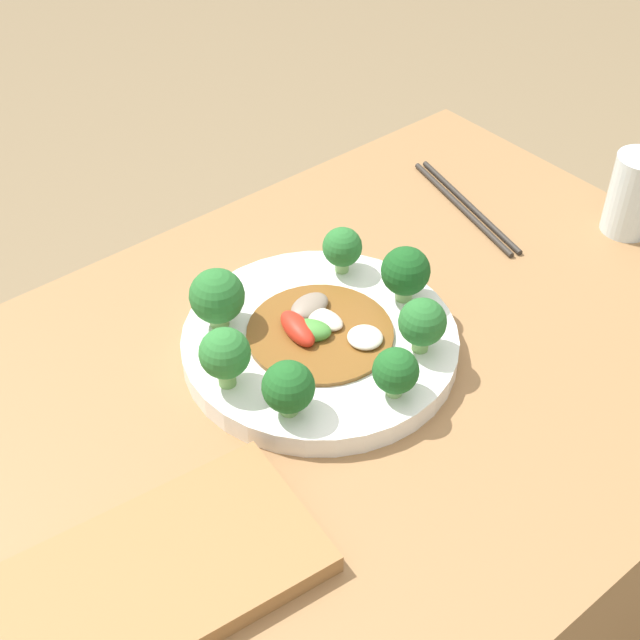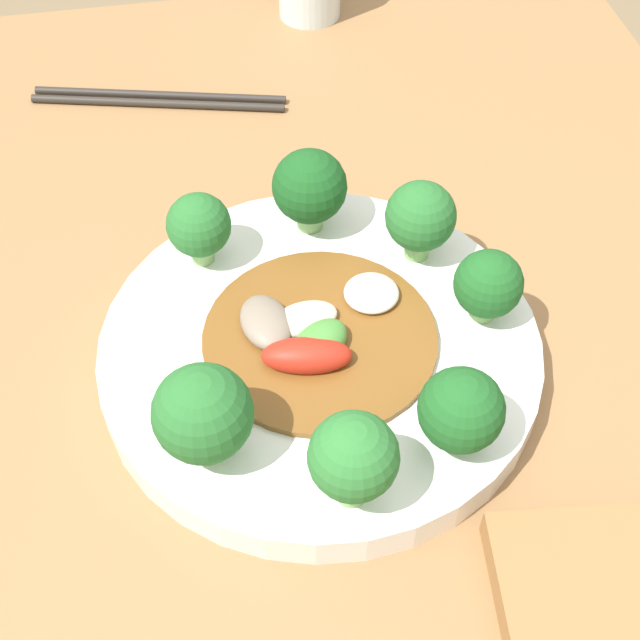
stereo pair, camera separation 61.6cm
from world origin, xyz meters
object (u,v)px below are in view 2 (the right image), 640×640
(plate, at_px, (320,352))
(broccoli_northeast, at_px, (461,411))
(broccoli_east, at_px, (353,458))
(broccoli_northwest, at_px, (420,217))
(broccoli_southwest, at_px, (199,226))
(chopsticks, at_px, (159,99))
(broccoli_west, at_px, (310,187))
(broccoli_north, at_px, (488,285))
(stirfry_center, at_px, (315,334))
(broccoli_southeast, at_px, (203,414))

(plate, bearing_deg, broccoli_northeast, 35.31)
(broccoli_east, height_order, broccoli_northwest, broccoli_east)
(plate, height_order, broccoli_east, broccoli_east)
(broccoli_southwest, bearing_deg, broccoli_northeast, 36.46)
(broccoli_southwest, xyz_separation_m, chopsticks, (-0.22, -0.02, -0.05))
(broccoli_west, height_order, broccoli_northwest, broccoli_west)
(broccoli_northwest, bearing_deg, plate, -51.37)
(broccoli_north, xyz_separation_m, stirfry_center, (0.00, -0.11, -0.02))
(broccoli_southeast, height_order, broccoli_northeast, broccoli_southeast)
(broccoli_southeast, bearing_deg, stirfry_center, 133.07)
(broccoli_east, height_order, broccoli_west, broccoli_east)
(broccoli_southeast, xyz_separation_m, broccoli_northeast, (0.02, 0.14, -0.01))
(plate, xyz_separation_m, broccoli_north, (-0.00, 0.11, 0.04))
(broccoli_southeast, height_order, broccoli_west, broccoli_southeast)
(stirfry_center, bearing_deg, broccoli_north, 90.84)
(chopsticks, bearing_deg, broccoli_southwest, 5.00)
(plate, height_order, broccoli_southwest, broccoli_southwest)
(plate, height_order, broccoli_northeast, broccoli_northeast)
(broccoli_north, bearing_deg, broccoli_southeast, -68.94)
(broccoli_northeast, bearing_deg, broccoli_southeast, -97.90)
(plate, bearing_deg, broccoli_southwest, -142.39)
(broccoli_southwest, bearing_deg, broccoli_northwest, 81.36)
(broccoli_southeast, distance_m, stirfry_center, 0.11)
(chopsticks, bearing_deg, broccoli_northeast, 20.58)
(broccoli_east, relative_size, broccoli_northeast, 1.13)
(plate, height_order, broccoli_west, broccoli_west)
(broccoli_west, bearing_deg, plate, -6.56)
(broccoli_north, height_order, broccoli_northwest, broccoli_northwest)
(broccoli_northwest, bearing_deg, broccoli_southeast, -49.74)
(broccoli_southeast, xyz_separation_m, stirfry_center, (-0.07, 0.08, -0.03))
(stirfry_center, relative_size, chopsticks, 0.69)
(broccoli_northeast, xyz_separation_m, broccoli_northwest, (-0.15, 0.02, 0.00))
(broccoli_east, xyz_separation_m, broccoli_north, (-0.12, 0.11, -0.01))
(broccoli_west, relative_size, chopsticks, 0.29)
(broccoli_southeast, distance_m, broccoli_northwest, 0.21)
(broccoli_north, bearing_deg, broccoli_northwest, -155.33)
(broccoli_northwest, distance_m, stirfry_center, 0.11)
(broccoli_west, relative_size, broccoli_northwest, 1.05)
(broccoli_southwest, height_order, broccoli_north, broccoli_southwest)
(broccoli_west, distance_m, broccoli_north, 0.14)
(broccoli_southwest, relative_size, broccoli_southeast, 0.81)
(plate, relative_size, broccoli_northwest, 4.73)
(broccoli_southwest, bearing_deg, stirfry_center, 36.40)
(broccoli_southwest, height_order, chopsticks, broccoli_southwest)
(broccoli_northeast, bearing_deg, chopsticks, -159.42)
(broccoli_northeast, xyz_separation_m, stirfry_center, (-0.09, -0.07, -0.03))
(broccoli_southeast, relative_size, broccoli_west, 1.06)
(broccoli_southeast, bearing_deg, broccoli_west, 152.79)
(broccoli_northeast, xyz_separation_m, broccoli_west, (-0.20, -0.05, 0.00))
(broccoli_northwest, distance_m, chopsticks, 0.30)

